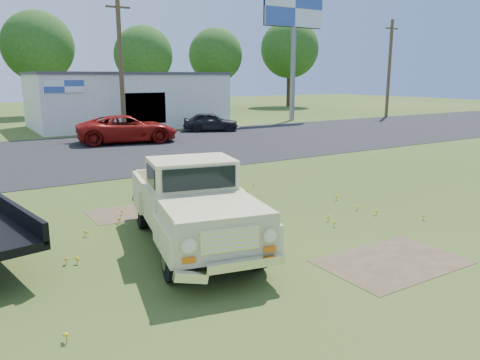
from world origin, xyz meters
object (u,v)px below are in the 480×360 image
Objects in this scene: red_pickup at (128,129)px; dark_sedan at (210,122)px; vintage_pickup_truck at (192,203)px; billboard at (294,20)px.

red_pickup reaches higher than dark_sedan.
vintage_pickup_truck is 23.14m from dark_sedan.
billboard is at bearing 59.51° from vintage_pickup_truck.
red_pickup is (4.40, 17.51, -0.22)m from vintage_pickup_truck.
billboard is 1.95× the size of vintage_pickup_truck.
vintage_pickup_truck is 0.98× the size of red_pickup.
billboard is 2.84× the size of dark_sedan.
billboard is 13.47m from dark_sedan.
billboard reaches higher than vintage_pickup_truck.
dark_sedan is at bearing 72.21° from vintage_pickup_truck.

